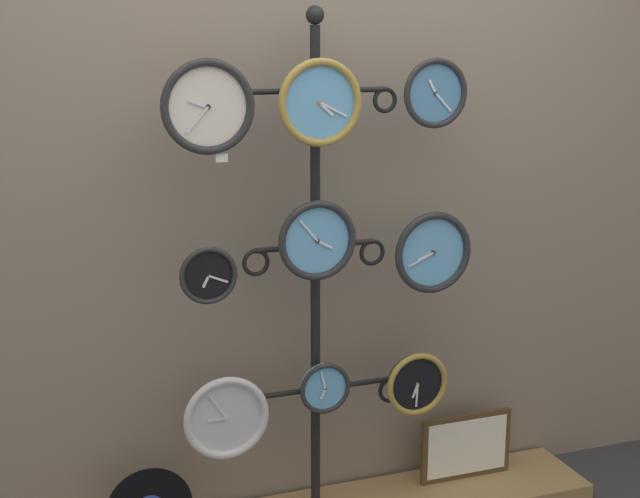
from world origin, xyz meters
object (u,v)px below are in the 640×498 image
object	(u,v)px
clock_top_left	(208,107)
clock_middle_left	(208,275)
clock_top_center	(320,103)
clock_middle_center	(317,240)
clock_bottom_center	(325,388)
display_stand	(315,387)
clock_bottom_left	(226,418)
clock_middle_right	(433,252)
picture_frame	(466,446)
clock_top_right	(435,93)
clock_bottom_right	(417,384)

from	to	relation	value
clock_top_left	clock_middle_left	distance (m)	0.56
clock_top_center	clock_middle_center	distance (m)	0.47
clock_middle_left	clock_bottom_center	xyz separation A→B (m)	(0.42, 0.03, -0.47)
display_stand	clock_bottom_left	bearing A→B (deg)	-166.61
clock_middle_right	clock_middle_center	bearing A→B (deg)	-178.57
clock_bottom_center	picture_frame	xyz separation A→B (m)	(0.64, 0.07, -0.37)
picture_frame	clock_top_left	bearing A→B (deg)	-174.27
clock_top_right	clock_middle_center	world-z (taller)	clock_top_right
clock_top_right	clock_bottom_left	xyz separation A→B (m)	(-0.78, -0.00, -1.11)
clock_top_center	clock_middle_center	bearing A→B (deg)	-153.06
clock_top_center	clock_top_right	world-z (taller)	clock_top_center
picture_frame	clock_middle_left	bearing A→B (deg)	-174.85
clock_bottom_center	clock_bottom_right	xyz separation A→B (m)	(0.36, -0.03, -0.02)
picture_frame	clock_top_center	bearing A→B (deg)	-171.61
clock_top_left	clock_bottom_left	distance (m)	1.09
clock_top_right	clock_middle_center	xyz separation A→B (m)	(-0.45, -0.03, -0.49)
clock_middle_center	clock_middle_left	bearing A→B (deg)	178.61
display_stand	clock_middle_left	world-z (taller)	display_stand
clock_top_left	clock_top_right	distance (m)	0.82
clock_top_left	clock_middle_center	size ratio (longest dim) A/B	1.09
clock_middle_left	clock_bottom_right	size ratio (longest dim) A/B	0.80
clock_top_left	clock_bottom_right	bearing A→B (deg)	0.35
clock_middle_center	clock_bottom_right	xyz separation A→B (m)	(0.40, 0.00, -0.58)
clock_bottom_right	clock_top_left	bearing A→B (deg)	-179.65
clock_bottom_left	clock_middle_right	bearing A→B (deg)	-0.87
clock_middle_right	picture_frame	bearing A→B (deg)	22.44
clock_top_center	clock_bottom_center	xyz separation A→B (m)	(0.03, 0.03, -1.03)
clock_bottom_left	picture_frame	distance (m)	1.06
display_stand	clock_middle_right	size ratio (longest dim) A/B	6.28
clock_top_left	clock_middle_center	distance (m)	0.60
clock_bottom_center	picture_frame	bearing A→B (deg)	6.31
clock_top_right	clock_bottom_center	bearing A→B (deg)	178.95
display_stand	clock_bottom_left	distance (m)	0.38
clock_top_left	clock_middle_center	world-z (taller)	clock_top_left
clock_bottom_right	clock_top_center	bearing A→B (deg)	179.66
clock_bottom_left	clock_middle_left	bearing A→B (deg)	-165.08
clock_top_right	picture_frame	bearing A→B (deg)	18.87
clock_bottom_left	display_stand	bearing A→B (deg)	13.39
clock_middle_center	clock_bottom_right	distance (m)	0.71
clock_top_right	picture_frame	xyz separation A→B (m)	(0.23, 0.08, -1.42)
clock_top_left	clock_bottom_left	world-z (taller)	clock_top_left
display_stand	clock_bottom_right	world-z (taller)	display_stand
clock_top_right	clock_bottom_left	size ratio (longest dim) A/B	0.80
clock_top_center	clock_middle_right	world-z (taller)	clock_top_center
clock_top_right	picture_frame	distance (m)	1.44
clock_top_right	clock_bottom_right	bearing A→B (deg)	-156.45
clock_top_left	picture_frame	size ratio (longest dim) A/B	0.78
clock_bottom_right	picture_frame	bearing A→B (deg)	19.75
clock_top_left	clock_bottom_right	size ratio (longest dim) A/B	1.24
clock_middle_left	clock_bottom_left	bearing A→B (deg)	14.92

